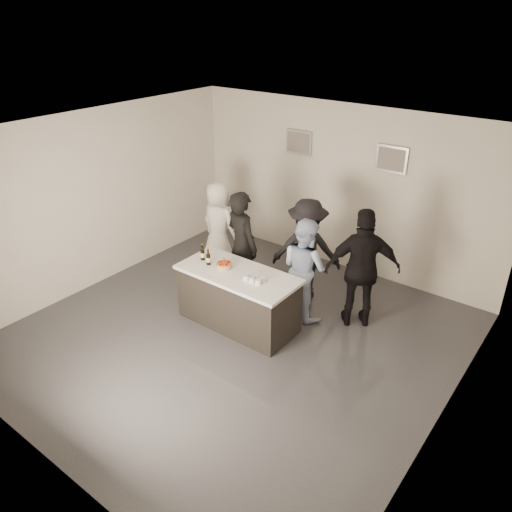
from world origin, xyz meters
name	(u,v)px	position (x,y,z in m)	size (l,w,h in m)	color
floor	(236,336)	(0.00, 0.00, 0.00)	(6.00, 6.00, 0.00)	#3D3D42
ceiling	(231,137)	(0.00, 0.00, 3.00)	(6.00, 6.00, 0.00)	white
wall_back	(340,188)	(0.00, 3.00, 1.50)	(6.00, 0.04, 3.00)	silver
wall_front	(31,357)	(0.00, -3.00, 1.50)	(6.00, 0.04, 3.00)	silver
wall_left	(97,200)	(-3.00, 0.00, 1.50)	(0.04, 6.00, 3.00)	silver
wall_right	(456,322)	(3.00, 0.00, 1.50)	(0.04, 6.00, 3.00)	silver
picture_left	(299,142)	(-0.90, 2.97, 2.20)	(0.54, 0.04, 0.44)	#B2B2B7
picture_right	(392,159)	(0.90, 2.97, 2.20)	(0.54, 0.04, 0.44)	#B2B2B7
bar_counter	(238,298)	(-0.18, 0.29, 0.45)	(1.86, 0.86, 0.90)	white
cake	(224,266)	(-0.44, 0.29, 0.94)	(0.23, 0.23, 0.07)	orange
beer_bottle_a	(203,252)	(-0.88, 0.29, 1.03)	(0.07, 0.07, 0.26)	black
beer_bottle_b	(208,257)	(-0.70, 0.23, 1.03)	(0.07, 0.07, 0.26)	black
tumbler_cluster	(254,278)	(0.16, 0.25, 0.94)	(0.30, 0.19, 0.08)	orange
candles	(206,275)	(-0.51, -0.06, 0.90)	(0.24, 0.08, 0.01)	pink
person_main_black	(242,245)	(-0.68, 1.01, 0.93)	(0.68, 0.44, 1.86)	black
person_main_blue	(305,268)	(0.45, 1.15, 0.82)	(0.79, 0.62, 1.64)	#B3C6EB
person_guest_left	(219,224)	(-1.74, 1.64, 0.81)	(0.79, 0.51, 1.61)	white
person_guest_right	(362,269)	(1.28, 1.43, 0.95)	(1.11, 0.46, 1.90)	black
person_guest_back	(307,250)	(0.19, 1.62, 0.87)	(1.13, 0.65, 1.74)	black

